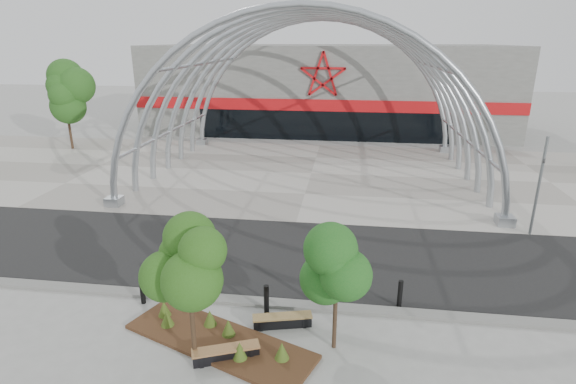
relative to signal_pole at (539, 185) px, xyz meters
name	(u,v)px	position (x,y,z in m)	size (l,w,h in m)	color
ground	(272,300)	(-10.84, -7.06, -2.40)	(140.00, 140.00, 0.00)	gray
road	(286,254)	(-10.84, -3.56, -2.39)	(140.00, 7.00, 0.02)	black
forecourt	(311,174)	(-10.84, 8.44, -2.38)	(60.00, 17.00, 0.04)	gray
kerb	(271,303)	(-10.84, -7.31, -2.34)	(60.00, 0.50, 0.12)	slate
arena_building	(327,86)	(-10.84, 26.39, 1.59)	(34.00, 15.24, 8.00)	slate
vault_canopy	(311,174)	(-10.84, 8.44, -2.38)	(20.80, 15.80, 20.36)	#A2A8AD
planting_bed	(217,337)	(-12.09, -9.46, -2.25)	(6.15, 3.91, 0.62)	#3B2417
signal_pole	(539,185)	(0.00, 0.00, 0.00)	(0.24, 0.65, 4.59)	slate
street_tree_0	(188,267)	(-12.46, -10.34, 0.54)	(1.79, 1.79, 4.09)	#2F2012
street_tree_1	(337,268)	(-8.64, -9.25, 0.21)	(1.53, 1.53, 3.63)	black
bench_0	(226,354)	(-11.61, -10.20, -2.20)	(1.90, 1.08, 0.39)	black
bench_1	(282,321)	(-10.28, -8.46, -2.21)	(1.90, 0.86, 0.39)	black
bollard_0	(142,290)	(-15.16, -7.80, -1.88)	(0.17, 0.17, 1.03)	black
bollard_1	(179,285)	(-14.04, -7.38, -1.87)	(0.17, 0.17, 1.05)	black
bollard_2	(266,300)	(-10.89, -7.87, -1.87)	(0.17, 0.17, 1.05)	black
bollard_3	(318,289)	(-9.28, -7.06, -1.83)	(0.18, 0.18, 1.13)	black
bollard_4	(400,294)	(-6.55, -6.89, -1.90)	(0.16, 0.16, 1.00)	black
bg_tree_0	(64,91)	(-30.84, 12.94, 2.24)	(3.00, 3.00, 6.45)	black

